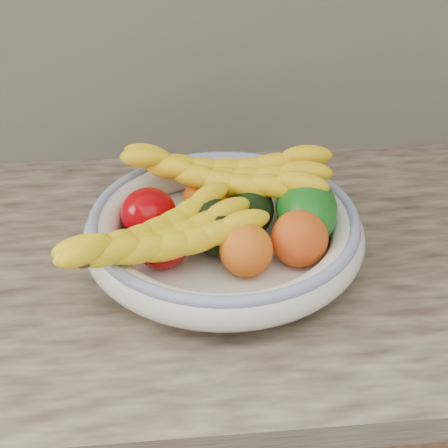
% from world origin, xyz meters
% --- Properties ---
extents(kitchen_counter, '(2.44, 0.66, 1.40)m').
position_xyz_m(kitchen_counter, '(0.00, 1.69, 0.46)').
color(kitchen_counter, brown).
rests_on(kitchen_counter, ground).
extents(fruit_bowl, '(0.39, 0.39, 0.08)m').
position_xyz_m(fruit_bowl, '(0.00, 1.66, 0.95)').
color(fruit_bowl, silver).
rests_on(fruit_bowl, kitchen_counter).
extents(clementine_back_left, '(0.05, 0.05, 0.05)m').
position_xyz_m(clementine_back_left, '(-0.03, 1.75, 0.95)').
color(clementine_back_left, '#F15C05').
rests_on(clementine_back_left, fruit_bowl).
extents(clementine_back_right, '(0.06, 0.06, 0.05)m').
position_xyz_m(clementine_back_right, '(0.01, 1.75, 0.95)').
color(clementine_back_right, '#E24F04').
rests_on(clementine_back_right, fruit_bowl).
extents(clementine_back_mid, '(0.06, 0.06, 0.05)m').
position_xyz_m(clementine_back_mid, '(-0.01, 1.74, 0.95)').
color(clementine_back_mid, '#F25B05').
rests_on(clementine_back_mid, fruit_bowl).
extents(clementine_extra, '(0.05, 0.05, 0.04)m').
position_xyz_m(clementine_extra, '(0.00, 1.71, 0.95)').
color(clementine_extra, '#F26005').
rests_on(clementine_extra, fruit_bowl).
extents(tomato_left, '(0.10, 0.10, 0.07)m').
position_xyz_m(tomato_left, '(-0.10, 1.69, 0.96)').
color(tomato_left, '#9F0006').
rests_on(tomato_left, fruit_bowl).
extents(tomato_near_left, '(0.07, 0.07, 0.07)m').
position_xyz_m(tomato_near_left, '(-0.09, 1.62, 0.96)').
color(tomato_near_left, '#AC0006').
rests_on(tomato_near_left, fruit_bowl).
extents(avocado_center, '(0.09, 0.11, 0.07)m').
position_xyz_m(avocado_center, '(-0.01, 1.65, 0.96)').
color(avocado_center, black).
rests_on(avocado_center, fruit_bowl).
extents(avocado_right, '(0.08, 0.10, 0.06)m').
position_xyz_m(avocado_right, '(0.04, 1.69, 0.96)').
color(avocado_right, black).
rests_on(avocado_right, fruit_bowl).
extents(green_mango, '(0.11, 0.13, 0.11)m').
position_xyz_m(green_mango, '(0.12, 1.66, 0.98)').
color(green_mango, '#105712').
rests_on(green_mango, fruit_bowl).
extents(peach_front, '(0.08, 0.08, 0.07)m').
position_xyz_m(peach_front, '(0.02, 1.59, 0.97)').
color(peach_front, orange).
rests_on(peach_front, fruit_bowl).
extents(peach_right, '(0.09, 0.09, 0.08)m').
position_xyz_m(peach_right, '(0.09, 1.60, 0.97)').
color(peach_right, orange).
rests_on(peach_right, fruit_bowl).
extents(banana_bunch_back, '(0.34, 0.20, 0.09)m').
position_xyz_m(banana_bunch_back, '(0.01, 1.74, 0.99)').
color(banana_bunch_back, yellow).
rests_on(banana_bunch_back, fruit_bowl).
extents(banana_bunch_front, '(0.32, 0.25, 0.08)m').
position_xyz_m(banana_bunch_front, '(-0.09, 1.59, 0.98)').
color(banana_bunch_front, yellow).
rests_on(banana_bunch_front, fruit_bowl).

